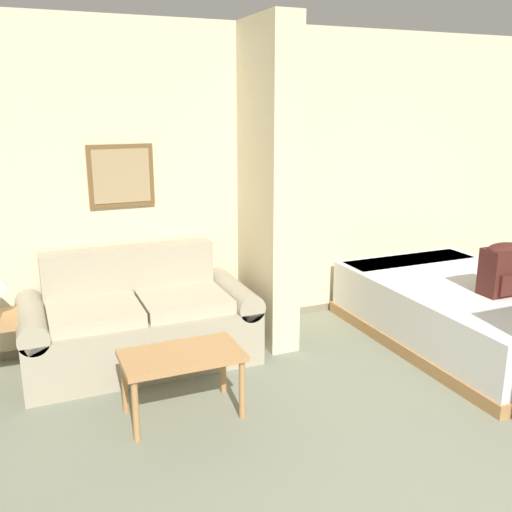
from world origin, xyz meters
name	(u,v)px	position (x,y,z in m)	size (l,w,h in m)	color
wall_back	(245,181)	(0.00, 3.72, 1.29)	(6.95, 0.16, 2.60)	beige
wall_partition_pillar	(268,187)	(0.02, 3.28, 1.30)	(0.24, 0.76, 2.60)	beige
couch	(139,323)	(-1.08, 3.24, 0.31)	(1.75, 0.84, 0.85)	tan
coffee_table	(182,361)	(-1.00, 2.31, 0.38)	(0.76, 0.43, 0.44)	#B27F4C
bed	(468,311)	(1.56, 2.55, 0.26)	(1.45, 2.15, 0.50)	#B27F4C
backpack	(503,268)	(1.57, 2.25, 0.72)	(0.33, 0.22, 0.41)	#471E19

